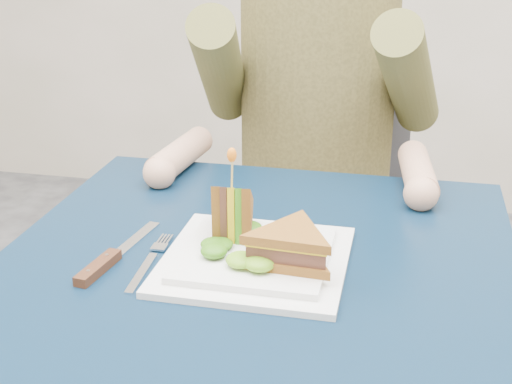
% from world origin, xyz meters
% --- Properties ---
extents(table, '(0.75, 0.75, 0.73)m').
position_xyz_m(table, '(0.00, 0.00, 0.65)').
color(table, black).
rests_on(table, ground).
extents(chair, '(0.42, 0.40, 0.93)m').
position_xyz_m(chair, '(0.00, 0.72, 0.54)').
color(chair, '#47474C').
rests_on(chair, ground).
extents(diner, '(0.54, 0.59, 0.74)m').
position_xyz_m(diner, '(-0.00, 0.61, 0.91)').
color(diner, '#4D4523').
rests_on(diner, chair).
extents(plate, '(0.26, 0.26, 0.02)m').
position_xyz_m(plate, '(0.00, -0.02, 0.74)').
color(plate, white).
rests_on(plate, table).
extents(sandwich_flat, '(0.15, 0.15, 0.05)m').
position_xyz_m(sandwich_flat, '(0.06, -0.05, 0.78)').
color(sandwich_flat, brown).
rests_on(sandwich_flat, plate).
extents(sandwich_upright, '(0.08, 0.13, 0.13)m').
position_xyz_m(sandwich_upright, '(-0.04, 0.02, 0.78)').
color(sandwich_upright, brown).
rests_on(sandwich_upright, plate).
extents(fork, '(0.02, 0.18, 0.01)m').
position_xyz_m(fork, '(-0.15, -0.06, 0.73)').
color(fork, silver).
rests_on(fork, table).
extents(knife, '(0.05, 0.22, 0.02)m').
position_xyz_m(knife, '(-0.20, -0.07, 0.74)').
color(knife, silver).
rests_on(knife, table).
extents(toothpick, '(0.01, 0.01, 0.06)m').
position_xyz_m(toothpick, '(-0.04, 0.02, 0.85)').
color(toothpick, tan).
rests_on(toothpick, sandwich_upright).
extents(toothpick_frill, '(0.01, 0.01, 0.02)m').
position_xyz_m(toothpick_frill, '(-0.04, 0.02, 0.88)').
color(toothpick_frill, orange).
rests_on(toothpick_frill, sandwich_upright).
extents(lettuce_spill, '(0.15, 0.13, 0.02)m').
position_xyz_m(lettuce_spill, '(0.01, -0.01, 0.76)').
color(lettuce_spill, '#337A14').
rests_on(lettuce_spill, plate).
extents(onion_ring, '(0.04, 0.04, 0.02)m').
position_xyz_m(onion_ring, '(0.02, -0.02, 0.77)').
color(onion_ring, '#9E4C7A').
rests_on(onion_ring, plate).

